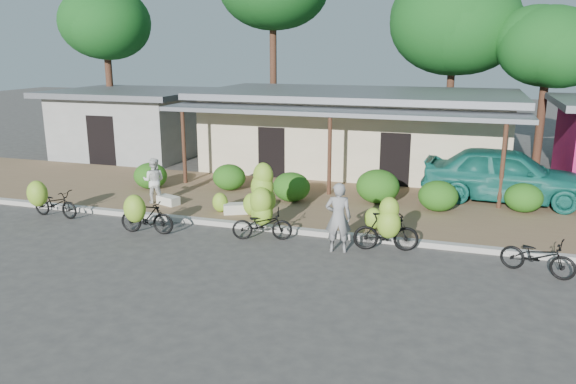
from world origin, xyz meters
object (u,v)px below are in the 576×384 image
bike_far_left (51,201)px  vendor (338,218)px  tree_center_right (451,21)px  bike_right (387,228)px  sack_near (237,208)px  sack_far (168,200)px  bike_center (262,207)px  tree_near_right (544,44)px  bystander (154,181)px  bike_far_right (538,256)px  teal_van (506,174)px  tree_back_left (103,21)px  bike_left (144,215)px

bike_far_left → vendor: (9.01, -0.15, 0.37)m
tree_center_right → bike_right: (-0.61, -15.41, -5.68)m
bike_far_left → sack_near: bike_far_left is taller
bike_right → sack_near: bearing=57.9°
bike_right → sack_far: bike_right is taller
bike_center → bike_right: bearing=-110.8°
tree_near_right → bike_right: 14.90m
bystander → sack_near: bearing=160.0°
tree_center_right → bike_far_left: size_ratio=5.21×
bike_far_left → sack_far: size_ratio=2.23×
bike_far_right → tree_near_right: bearing=15.2°
bystander → teal_van: (11.02, 3.73, 0.17)m
bike_right → teal_van: teal_van is taller
bike_far_right → bystander: (-11.45, 2.39, 0.43)m
tree_back_left → bike_center: size_ratio=4.03×
bystander → bike_left: bearing=100.8°
teal_van → bike_far_right: bearing=-172.5°
sack_far → teal_van: (10.49, 3.80, 0.77)m
tree_near_right → bike_left: size_ratio=4.25×
bike_far_right → vendor: bearing=109.2°
bike_far_left → bystander: (2.28, 2.19, 0.32)m
tree_back_left → tree_near_right: size_ratio=1.19×
tree_near_right → bike_far_right: bearing=-94.5°
tree_center_right → bike_center: tree_center_right is taller
tree_center_right → teal_van: size_ratio=1.62×
sack_near → bike_center: bearing=-46.9°
tree_center_right → bike_center: (-4.07, -15.13, -5.51)m
bike_center → bystander: bearing=52.1°
tree_back_left → sack_far: 14.74m
vendor → bike_center: bearing=-25.2°
teal_van → sack_near: bearing=120.5°
tree_near_right → bike_far_right: 14.59m
teal_van → bike_far_left: bearing=117.6°
teal_van → tree_near_right: bearing=-7.6°
tree_center_right → bystander: 16.76m
bike_right → teal_van: (3.10, 5.79, 0.37)m
tree_back_left → sack_near: tree_back_left is taller
bike_center → vendor: (2.26, -0.56, 0.08)m
bike_center → sack_near: 2.11m
tree_center_right → sack_near: bearing=-111.8°
bike_center → bike_far_right: size_ratio=1.14×
bike_left → sack_near: bike_left is taller
tree_back_left → bike_far_right: tree_back_left is taller
tree_near_right → sack_far: (-12.00, -11.41, -4.99)m
sack_far → tree_near_right: bearing=43.5°
tree_back_left → bike_center: (12.93, -11.63, -5.60)m
tree_near_right → vendor: 15.49m
bike_center → teal_van: (6.56, 5.51, 0.20)m
tree_center_right → bike_center: bearing=-105.1°
tree_back_left → bike_right: bearing=-36.0°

